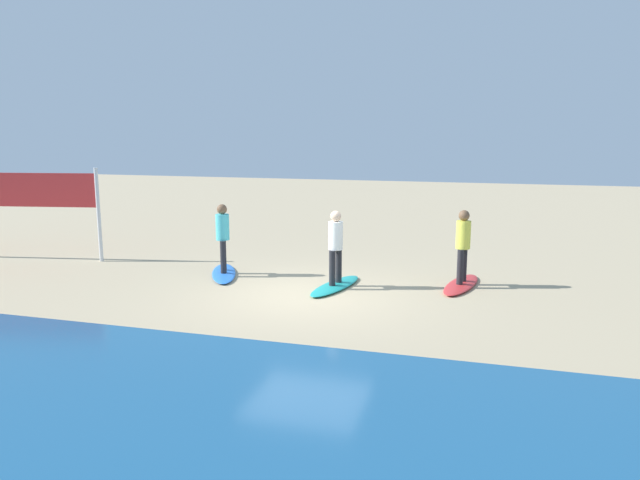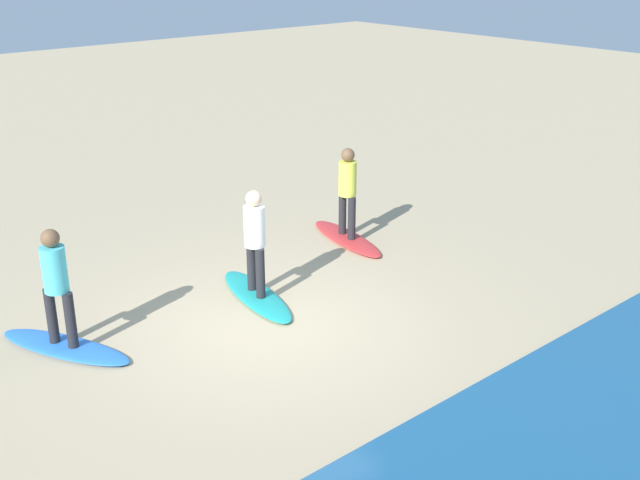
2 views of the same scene
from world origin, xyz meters
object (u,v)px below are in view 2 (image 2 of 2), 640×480
object	(u,v)px
surfboard_teal	(257,296)
surfer_red	(347,186)
surfboard_red	(347,238)
surfer_teal	(255,235)
surfboard_blue	(65,347)
surfer_blue	(56,279)

from	to	relation	value
surfboard_teal	surfer_red	bearing A→B (deg)	120.07
surfboard_red	surfer_teal	xyz separation A→B (m)	(2.69, 0.89, 0.99)
surfboard_teal	surfboard_blue	bearing A→B (deg)	-85.93
surfboard_red	surfboard_blue	bearing A→B (deg)	-73.68
surfboard_blue	surfboard_red	bearing A→B (deg)	70.47
surfer_teal	surfboard_blue	bearing A→B (deg)	-7.76
surfer_red	surfboard_teal	size ratio (longest dim) A/B	0.78
surfer_red	surfboard_teal	distance (m)	3.00
surfer_teal	surfer_red	bearing A→B (deg)	-161.76
surfboard_blue	surfer_blue	world-z (taller)	surfer_blue
surfboard_red	surfer_teal	bearing A→B (deg)	-60.46
surfboard_teal	surfboard_red	bearing A→B (deg)	120.07
surfer_red	surfboard_blue	size ratio (longest dim) A/B	0.78
surfboard_red	surfboard_teal	world-z (taller)	same
surfboard_red	surfer_teal	world-z (taller)	surfer_teal
surfboard_red	surfer_red	size ratio (longest dim) A/B	1.28
surfboard_red	surfboard_blue	size ratio (longest dim) A/B	1.00
surfboard_red	surfer_blue	xyz separation A→B (m)	(5.59, 0.49, 0.99)
surfboard_red	surfer_red	distance (m)	0.99
surfer_red	surfboard_teal	bearing A→B (deg)	18.24
surfer_red	surfer_teal	distance (m)	2.83
surfer_red	surfer_teal	size ratio (longest dim) A/B	1.00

